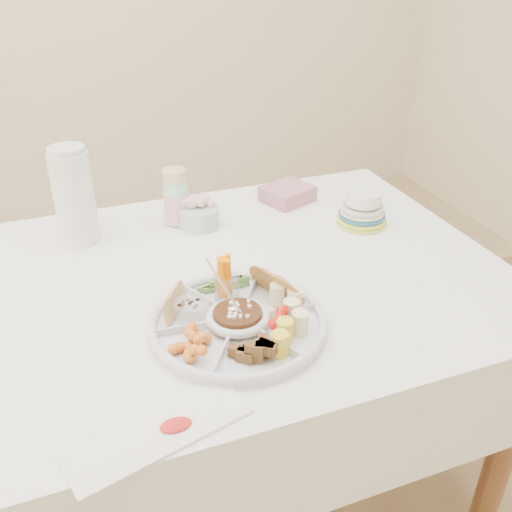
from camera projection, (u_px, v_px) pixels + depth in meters
name	position (u px, v px, depth m)	size (l,w,h in m)	color
floor	(215.00, 483.00, 1.79)	(4.00, 4.00, 0.00)	tan
dining_table	(210.00, 393.00, 1.60)	(1.52, 1.02, 0.76)	white
party_tray	(238.00, 320.00, 1.23)	(0.38, 0.38, 0.04)	white
bean_dip	(238.00, 317.00, 1.22)	(0.10, 0.10, 0.04)	#3B210A
tortillas	(278.00, 288.00, 1.30)	(0.11, 0.11, 0.07)	#B16C42
carrot_cucumber	(224.00, 273.00, 1.31)	(0.12, 0.12, 0.11)	orange
pita_raisins	(180.00, 303.00, 1.24)	(0.11, 0.11, 0.06)	tan
cherries	(191.00, 342.00, 1.14)	(0.10, 0.10, 0.04)	orange
granola_chunks	(254.00, 353.00, 1.11)	(0.10, 0.10, 0.04)	brown
banana_tomato	(298.00, 315.00, 1.18)	(0.12, 0.12, 0.10)	#F8E78E
cup_stack	(175.00, 191.00, 1.63)	(0.07, 0.07, 0.20)	#B8C0B5
thermos	(74.00, 195.00, 1.52)	(0.11, 0.11, 0.28)	white
flower_bowl	(199.00, 212.00, 1.64)	(0.12, 0.12, 0.09)	silver
napkin_stack	(288.00, 194.00, 1.80)	(0.14, 0.12, 0.05)	#B07285
plate_stack	(362.00, 209.00, 1.65)	(0.15, 0.15, 0.09)	gold
placemat	(159.00, 432.00, 0.98)	(0.33, 0.11, 0.01)	white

